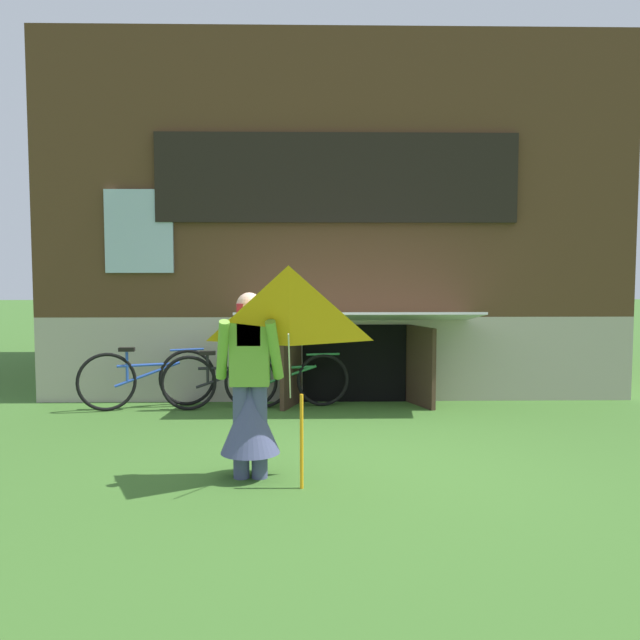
% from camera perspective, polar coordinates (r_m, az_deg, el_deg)
% --- Properties ---
extents(ground_plane, '(60.00, 60.00, 0.00)m').
position_cam_1_polar(ground_plane, '(6.73, 2.52, -11.59)').
color(ground_plane, '#3D6B28').
extents(log_house, '(8.12, 6.53, 4.98)m').
position_cam_1_polar(log_house, '(12.17, 0.78, 7.51)').
color(log_house, '#ADA393').
rests_on(log_house, ground_plane).
extents(person, '(0.61, 0.52, 1.63)m').
position_cam_1_polar(person, '(6.17, -5.70, -6.53)').
color(person, '#474C75').
rests_on(person, ground_plane).
extents(kite, '(1.04, 1.01, 1.75)m').
position_cam_1_polar(kite, '(5.49, -2.55, -0.54)').
color(kite, orange).
rests_on(kite, ground_plane).
extents(bicycle_green, '(1.63, 0.27, 0.75)m').
position_cam_1_polar(bicycle_green, '(9.21, -2.69, -4.86)').
color(bicycle_green, black).
rests_on(bicycle_green, ground_plane).
extents(bicycle_black, '(1.66, 0.28, 0.76)m').
position_cam_1_polar(bicycle_black, '(9.15, -7.60, -4.91)').
color(bicycle_black, black).
rests_on(bicycle_black, ground_plane).
extents(bicycle_blue, '(1.69, 0.62, 0.81)m').
position_cam_1_polar(bicycle_blue, '(9.39, -13.81, -4.63)').
color(bicycle_blue, black).
rests_on(bicycle_blue, ground_plane).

